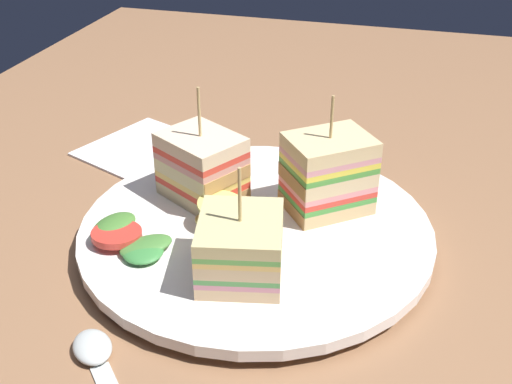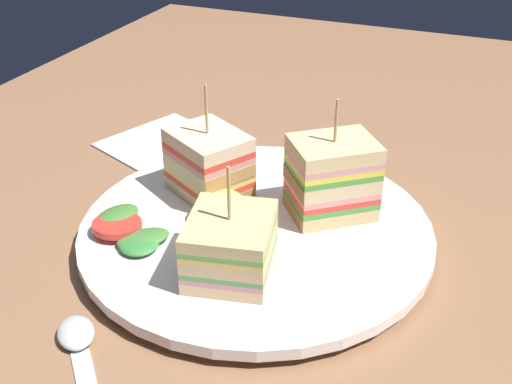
# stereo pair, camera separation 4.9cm
# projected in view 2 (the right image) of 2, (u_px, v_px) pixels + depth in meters

# --- Properties ---
(ground_plane) EXTENTS (1.30, 0.88, 0.02)m
(ground_plane) POSITION_uv_depth(u_px,v_px,m) (256.00, 250.00, 0.52)
(ground_plane) COLOR #8F6445
(plate) EXTENTS (0.28, 0.28, 0.02)m
(plate) POSITION_uv_depth(u_px,v_px,m) (256.00, 231.00, 0.51)
(plate) COLOR white
(plate) RESTS_ON ground_plane
(sandwich_wedge_0) EXTENTS (0.08, 0.08, 0.10)m
(sandwich_wedge_0) POSITION_uv_depth(u_px,v_px,m) (209.00, 164.00, 0.54)
(sandwich_wedge_0) COLOR beige
(sandwich_wedge_0) RESTS_ON plate
(sandwich_wedge_1) EXTENTS (0.08, 0.07, 0.09)m
(sandwich_wedge_1) POSITION_uv_depth(u_px,v_px,m) (230.00, 246.00, 0.44)
(sandwich_wedge_1) COLOR #E9BF8C
(sandwich_wedge_1) RESTS_ON plate
(sandwich_wedge_2) EXTENTS (0.08, 0.08, 0.10)m
(sandwich_wedge_2) POSITION_uv_depth(u_px,v_px,m) (332.00, 178.00, 0.51)
(sandwich_wedge_2) COLOR #D5B37A
(sandwich_wedge_2) RESTS_ON plate
(chip_pile) EXTENTS (0.06, 0.07, 0.03)m
(chip_pile) POSITION_uv_depth(u_px,v_px,m) (227.00, 214.00, 0.50)
(chip_pile) COLOR tan
(chip_pile) RESTS_ON plate
(salad_garnish) EXTENTS (0.07, 0.08, 0.01)m
(salad_garnish) POSITION_uv_depth(u_px,v_px,m) (127.00, 229.00, 0.49)
(salad_garnish) COLOR #3A863E
(salad_garnish) RESTS_ON plate
(spoon) EXTENTS (0.11, 0.11, 0.01)m
(spoon) POSITION_uv_depth(u_px,v_px,m) (80.00, 354.00, 0.40)
(spoon) COLOR silver
(spoon) RESTS_ON ground_plane
(napkin) EXTENTS (0.15, 0.15, 0.01)m
(napkin) POSITION_uv_depth(u_px,v_px,m) (168.00, 144.00, 0.66)
(napkin) COLOR white
(napkin) RESTS_ON ground_plane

